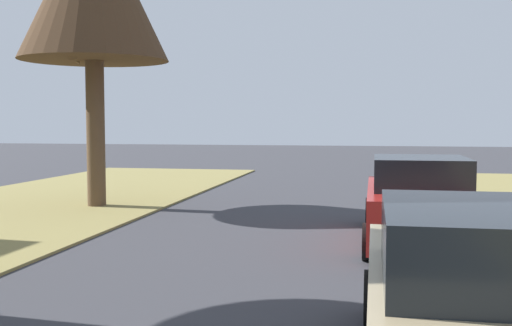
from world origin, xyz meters
TOP-DOWN VIEW (x-y plane):
  - parked_sedan_tan at (2.48, 8.10)m, footprint 1.95×4.41m
  - parked_sedan_red at (2.42, 14.55)m, footprint 1.95×4.41m

SIDE VIEW (x-z plane):
  - parked_sedan_tan at x=2.48m, z-range -0.06..1.51m
  - parked_sedan_red at x=2.42m, z-range -0.06..1.51m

